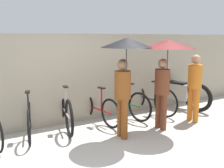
# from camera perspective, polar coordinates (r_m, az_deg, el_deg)

# --- Properties ---
(ground_plane) EXTENTS (30.00, 30.00, 0.00)m
(ground_plane) POSITION_cam_1_polar(r_m,az_deg,el_deg) (4.34, 3.33, -16.66)
(ground_plane) COLOR #B7B2A8
(back_wall) EXTENTS (12.87, 0.12, 2.06)m
(back_wall) POSITION_cam_1_polar(r_m,az_deg,el_deg) (5.88, -8.28, 1.19)
(back_wall) COLOR gray
(back_wall) RESTS_ON ground
(parked_bicycle_1) EXTENTS (0.52, 1.61, 0.99)m
(parked_bicycle_1) POSITION_cam_1_polar(r_m,az_deg,el_deg) (5.38, -18.35, -7.47)
(parked_bicycle_1) COLOR black
(parked_bicycle_1) RESTS_ON ground
(parked_bicycle_2) EXTENTS (0.52, 1.84, 1.03)m
(parked_bicycle_2) POSITION_cam_1_polar(r_m,az_deg,el_deg) (5.63, -10.73, -5.90)
(parked_bicycle_2) COLOR black
(parked_bicycle_2) RESTS_ON ground
(parked_bicycle_3) EXTENTS (0.47, 1.67, 1.08)m
(parked_bicycle_3) POSITION_cam_1_polar(r_m,az_deg,el_deg) (5.90, -3.48, -5.38)
(parked_bicycle_3) COLOR black
(parked_bicycle_3) RESTS_ON ground
(parked_bicycle_4) EXTENTS (0.55, 1.68, 1.03)m
(parked_bicycle_4) POSITION_cam_1_polar(r_m,az_deg,el_deg) (6.28, 2.86, -4.21)
(parked_bicycle_4) COLOR black
(parked_bicycle_4) RESTS_ON ground
(parked_bicycle_5) EXTENTS (0.51, 1.79, 1.05)m
(parked_bicycle_5) POSITION_cam_1_polar(r_m,az_deg,el_deg) (6.71, 8.49, -3.22)
(parked_bicycle_5) COLOR black
(parked_bicycle_5) RESTS_ON ground
(pedestrian_leading) EXTENTS (0.97, 0.97, 1.98)m
(pedestrian_leading) POSITION_cam_1_polar(r_m,az_deg,el_deg) (4.69, 3.00, 5.28)
(pedestrian_leading) COLOR brown
(pedestrian_leading) RESTS_ON ground
(pedestrian_center) EXTENTS (1.13, 1.13, 1.95)m
(pedestrian_center) POSITION_cam_1_polar(r_m,az_deg,el_deg) (5.28, 12.31, 6.06)
(pedestrian_center) COLOR brown
(pedestrian_center) RESTS_ON ground
(pedestrian_trailing) EXTENTS (0.32, 0.32, 1.59)m
(pedestrian_trailing) POSITION_cam_1_polar(r_m,az_deg,el_deg) (6.14, 18.36, 0.18)
(pedestrian_trailing) COLOR #C66B1E
(pedestrian_trailing) RESTS_ON ground
(motorcycle) EXTENTS (0.80, 1.99, 0.96)m
(motorcycle) POSITION_cam_1_polar(r_m,az_deg,el_deg) (7.33, 14.61, -1.94)
(motorcycle) COLOR black
(motorcycle) RESTS_ON ground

